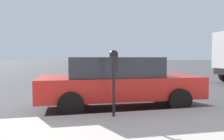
{
  "coord_description": "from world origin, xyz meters",
  "views": [
    {
      "loc": [
        -7.13,
        0.94,
        1.46
      ],
      "look_at": [
        -2.53,
        -0.13,
        1.19
      ],
      "focal_mm": 35.0,
      "sensor_mm": 36.0,
      "label": 1
    }
  ],
  "objects": [
    {
      "name": "ground_plane",
      "position": [
        0.0,
        0.0,
        0.0
      ],
      "size": [
        220.0,
        220.0,
        0.0
      ],
      "primitive_type": "plane",
      "color": "#424244"
    },
    {
      "name": "car_red",
      "position": [
        -0.96,
        -0.67,
        0.78
      ],
      "size": [
        2.17,
        4.65,
        1.47
      ],
      "rotation": [
        0.0,
        0.0,
        3.11
      ],
      "color": "#B21E19",
      "rests_on": "ground_plane"
    },
    {
      "name": "parking_meter",
      "position": [
        -2.54,
        -0.17,
        1.28
      ],
      "size": [
        0.21,
        0.19,
        1.45
      ],
      "color": "black",
      "rests_on": "sidewalk"
    }
  ]
}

